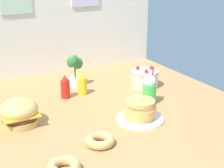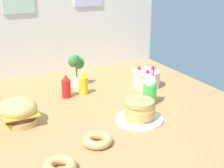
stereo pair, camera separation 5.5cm
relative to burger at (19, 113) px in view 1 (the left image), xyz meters
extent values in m
cube|color=#B27F4C|center=(0.53, -0.16, -0.09)|extent=(1.90, 2.09, 0.02)
cube|color=silver|center=(0.53, 0.88, 0.46)|extent=(1.90, 0.03, 1.08)
cube|color=#B2D1B2|center=(0.24, 0.86, 0.56)|extent=(0.25, 0.01, 0.21)
cylinder|color=#DBA859|center=(0.00, 0.00, -0.06)|extent=(0.22, 0.22, 0.04)
cylinder|color=#59331E|center=(0.00, 0.00, -0.02)|extent=(0.21, 0.21, 0.03)
cube|color=yellow|center=(0.00, 0.00, -0.01)|extent=(0.21, 0.21, 0.01)
ellipsoid|color=#E5B260|center=(0.00, 0.00, 0.02)|extent=(0.23, 0.23, 0.13)
cylinder|color=white|center=(0.67, -0.29, -0.07)|extent=(0.29, 0.29, 0.01)
cylinder|color=#E0AD5B|center=(0.66, -0.28, -0.05)|extent=(0.19, 0.19, 0.02)
cylinder|color=#E0AD5B|center=(0.67, -0.29, -0.03)|extent=(0.18, 0.18, 0.02)
cylinder|color=#E0AD5B|center=(0.67, -0.29, -0.01)|extent=(0.18, 0.18, 0.02)
cylinder|color=#E0AD5B|center=(0.67, -0.29, 0.02)|extent=(0.18, 0.18, 0.02)
cylinder|color=#E0AD5B|center=(0.66, -0.29, 0.04)|extent=(0.18, 0.18, 0.02)
cube|color=#F7E072|center=(0.67, -0.29, 0.06)|extent=(0.04, 0.04, 0.02)
cylinder|color=beige|center=(1.02, 0.20, -0.02)|extent=(0.21, 0.21, 0.11)
cylinder|color=#F2B2C6|center=(1.02, 0.20, 0.04)|extent=(0.21, 0.21, 0.02)
sphere|color=red|center=(1.08, 0.21, 0.06)|extent=(0.03, 0.03, 0.03)
sphere|color=red|center=(0.99, 0.25, 0.06)|extent=(0.03, 0.03, 0.03)
sphere|color=red|center=(1.00, 0.14, 0.06)|extent=(0.03, 0.03, 0.03)
cylinder|color=red|center=(0.40, 0.27, -0.01)|extent=(0.07, 0.07, 0.13)
cone|color=red|center=(0.40, 0.27, 0.07)|extent=(0.05, 0.05, 0.04)
cylinder|color=yellow|center=(0.53, 0.28, -0.01)|extent=(0.07, 0.07, 0.13)
cone|color=yellow|center=(0.53, 0.28, 0.07)|extent=(0.05, 0.05, 0.04)
cylinder|color=green|center=(0.86, -0.10, -0.01)|extent=(0.09, 0.09, 0.14)
sphere|color=white|center=(0.86, -0.10, 0.08)|extent=(0.09, 0.09, 0.09)
cylinder|color=red|center=(0.88, -0.10, 0.11)|extent=(0.01, 0.03, 0.14)
torus|color=tan|center=(0.06, -0.58, -0.05)|extent=(0.16, 0.16, 0.05)
torus|color=pink|center=(0.06, -0.58, -0.05)|extent=(0.15, 0.15, 0.04)
torus|color=tan|center=(0.32, -0.44, -0.05)|extent=(0.16, 0.16, 0.05)
torus|color=#F2E5C6|center=(0.32, -0.44, -0.05)|extent=(0.15, 0.15, 0.04)
cylinder|color=white|center=(0.55, 0.46, -0.04)|extent=(0.09, 0.09, 0.07)
cylinder|color=#4C7238|center=(0.55, 0.46, 0.05)|extent=(0.01, 0.01, 0.12)
ellipsoid|color=#38843D|center=(0.58, 0.47, 0.10)|extent=(0.08, 0.05, 0.09)
ellipsoid|color=#38843D|center=(0.53, 0.48, 0.12)|extent=(0.08, 0.05, 0.09)
ellipsoid|color=#38843D|center=(0.53, 0.43, 0.14)|extent=(0.08, 0.05, 0.09)
camera|label=1|loc=(-0.38, -1.88, 0.84)|focal=54.64mm
camera|label=2|loc=(-0.33, -1.90, 0.84)|focal=54.64mm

